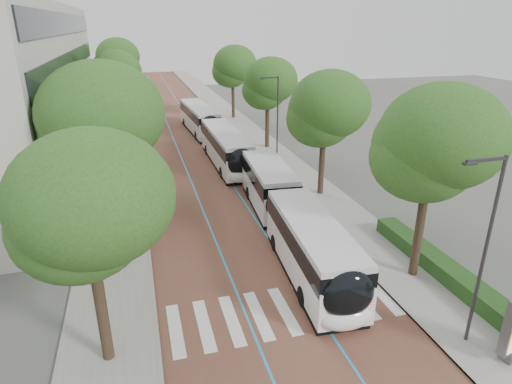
# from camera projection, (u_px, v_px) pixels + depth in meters

# --- Properties ---
(ground) EXTENTS (160.00, 160.00, 0.00)m
(ground) POSITION_uv_depth(u_px,v_px,m) (288.00, 325.00, 18.84)
(ground) COLOR #51544C
(ground) RESTS_ON ground
(road) EXTENTS (11.00, 140.00, 0.02)m
(road) POSITION_uv_depth(u_px,v_px,m) (182.00, 128.00, 54.65)
(road) COLOR brown
(road) RESTS_ON ground
(sidewalk_left) EXTENTS (4.00, 140.00, 0.12)m
(sidewalk_left) POSITION_uv_depth(u_px,v_px,m) (121.00, 131.00, 52.73)
(sidewalk_left) COLOR gray
(sidewalk_left) RESTS_ON ground
(sidewalk_right) EXTENTS (4.00, 140.00, 0.12)m
(sidewalk_right) POSITION_uv_depth(u_px,v_px,m) (239.00, 124.00, 56.53)
(sidewalk_right) COLOR gray
(sidewalk_right) RESTS_ON ground
(kerb_left) EXTENTS (0.20, 140.00, 0.14)m
(kerb_left) POSITION_uv_depth(u_px,v_px,m) (137.00, 130.00, 53.21)
(kerb_left) COLOR gray
(kerb_left) RESTS_ON ground
(kerb_right) EXTENTS (0.20, 140.00, 0.14)m
(kerb_right) POSITION_uv_depth(u_px,v_px,m) (225.00, 125.00, 56.05)
(kerb_right) COLOR gray
(kerb_right) RESTS_ON ground
(zebra_crossing) EXTENTS (10.55, 3.60, 0.01)m
(zebra_crossing) POSITION_uv_depth(u_px,v_px,m) (284.00, 310.00, 19.78)
(zebra_crossing) COLOR silver
(zebra_crossing) RESTS_ON ground
(lane_line_left) EXTENTS (0.12, 126.00, 0.01)m
(lane_line_left) POSITION_uv_depth(u_px,v_px,m) (169.00, 128.00, 54.24)
(lane_line_left) COLOR #2790C3
(lane_line_left) RESTS_ON road
(lane_line_right) EXTENTS (0.12, 126.00, 0.01)m
(lane_line_right) POSITION_uv_depth(u_px,v_px,m) (194.00, 127.00, 55.05)
(lane_line_right) COLOR #2790C3
(lane_line_right) RESTS_ON road
(hedge) EXTENTS (1.20, 14.00, 0.80)m
(hedge) POSITION_uv_depth(u_px,v_px,m) (463.00, 283.00, 20.96)
(hedge) COLOR #1B4417
(hedge) RESTS_ON sidewalk_right
(streetlight_near) EXTENTS (1.82, 0.20, 8.00)m
(streetlight_near) POSITION_uv_depth(u_px,v_px,m) (484.00, 240.00, 16.07)
(streetlight_near) COLOR #333235
(streetlight_near) RESTS_ON sidewalk_right
(streetlight_far) EXTENTS (1.82, 0.20, 8.00)m
(streetlight_far) POSITION_uv_depth(u_px,v_px,m) (276.00, 114.00, 38.45)
(streetlight_far) COLOR #333235
(streetlight_far) RESTS_ON sidewalk_right
(lamp_post_left) EXTENTS (0.14, 0.14, 8.00)m
(lamp_post_left) POSITION_uv_depth(u_px,v_px,m) (132.00, 189.00, 22.95)
(lamp_post_left) COLOR #333235
(lamp_post_left) RESTS_ON sidewalk_left
(trees_left) EXTENTS (6.41, 60.94, 10.20)m
(trees_left) POSITION_uv_depth(u_px,v_px,m) (110.00, 92.00, 37.73)
(trees_left) COLOR black
(trees_left) RESTS_ON ground
(trees_right) EXTENTS (5.86, 47.84, 9.43)m
(trees_right) POSITION_uv_depth(u_px,v_px,m) (289.00, 94.00, 37.68)
(trees_right) COLOR black
(trees_right) RESTS_ON ground
(lead_bus) EXTENTS (3.79, 18.53, 3.20)m
(lead_bus) POSITION_uv_depth(u_px,v_px,m) (291.00, 218.00, 25.36)
(lead_bus) COLOR black
(lead_bus) RESTS_ON ground
(bus_queued_0) EXTENTS (2.61, 12.41, 3.20)m
(bus_queued_0) POSITION_uv_depth(u_px,v_px,m) (227.00, 149.00, 39.34)
(bus_queued_0) COLOR white
(bus_queued_0) RESTS_ON ground
(bus_queued_1) EXTENTS (3.22, 12.52, 3.20)m
(bus_queued_1) POSITION_uv_depth(u_px,v_px,m) (200.00, 120.00, 51.41)
(bus_queued_1) COLOR white
(bus_queued_1) RESTS_ON ground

